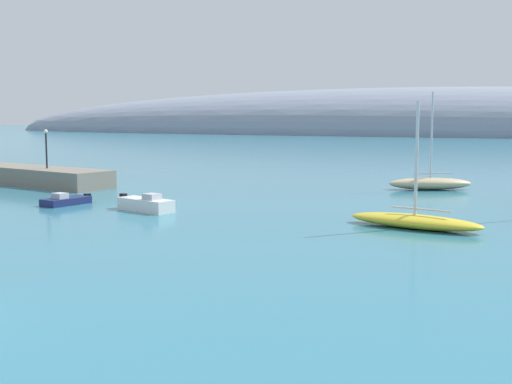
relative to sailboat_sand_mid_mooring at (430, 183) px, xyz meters
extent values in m
cube|color=gray|center=(-35.54, -9.86, 0.22)|extent=(19.07, 8.59, 1.63)
ellipsoid|color=gray|center=(-27.43, 160.83, -0.59)|extent=(320.50, 56.95, 30.48)
ellipsoid|color=#C6B284|center=(0.00, 0.00, -0.06)|extent=(7.50, 4.81, 1.07)
cylinder|color=silver|center=(0.00, 0.00, 4.21)|extent=(0.17, 0.17, 7.47)
cube|color=silver|center=(0.30, 0.13, 0.83)|extent=(3.04, 1.37, 0.10)
ellipsoid|color=yellow|center=(2.04, -20.55, -0.20)|extent=(8.38, 4.01, 0.79)
cylinder|color=silver|center=(2.04, -20.55, 3.49)|extent=(0.19, 0.19, 6.58)
cube|color=silver|center=(2.40, -20.63, 0.55)|extent=(3.57, 0.88, 0.10)
cube|color=white|center=(-16.17, -20.75, -0.17)|extent=(4.60, 2.75, 0.85)
cube|color=black|center=(-18.48, -20.02, 0.05)|extent=(0.53, 0.48, 0.77)
cube|color=#B2B7C1|center=(-15.55, -20.94, 0.46)|extent=(1.27, 1.18, 0.40)
cube|color=navy|center=(-23.30, -20.30, -0.33)|extent=(2.35, 3.79, 0.52)
cube|color=black|center=(-22.87, -18.33, -0.20)|extent=(0.45, 0.51, 0.47)
cube|color=#B2B7C1|center=(-23.41, -20.82, 0.13)|extent=(1.14, 1.04, 0.40)
cylinder|color=black|center=(-33.15, -10.64, 2.66)|extent=(0.16, 0.16, 3.24)
sphere|color=#EAEACC|center=(-33.15, -10.64, 4.46)|extent=(0.36, 0.36, 0.36)
camera|label=1|loc=(8.23, -59.32, 6.05)|focal=46.42mm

